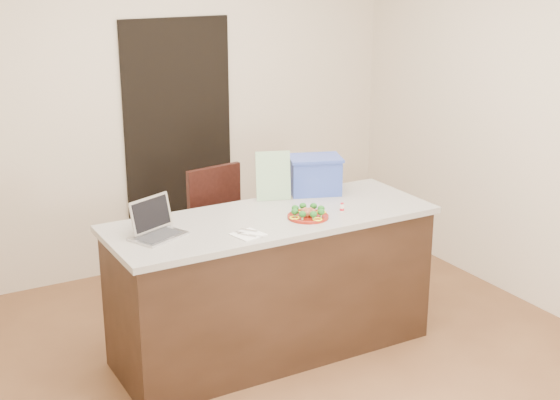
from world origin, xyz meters
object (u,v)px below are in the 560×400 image
yogurt_bottle (342,208)px  chair (221,227)px  napkin (248,235)px  laptop (155,225)px  island (272,284)px  blue_box (315,175)px  plate (308,216)px

yogurt_bottle → chair: size_ratio=0.06×
napkin → laptop: laptop is taller
island → blue_box: 0.81m
napkin → yogurt_bottle: bearing=6.5°
napkin → chair: chair is taller
napkin → blue_box: blue_box is taller
yogurt_bottle → island: bearing=160.5°
island → blue_box: bearing=30.4°
plate → napkin: bearing=-168.5°
plate → yogurt_bottle: 0.24m
island → yogurt_bottle: (0.42, -0.15, 0.48)m
napkin → plate: bearing=11.5°
laptop → blue_box: size_ratio=0.85×
plate → blue_box: size_ratio=0.61×
napkin → blue_box: 0.93m
plate → yogurt_bottle: size_ratio=4.15×
island → napkin: bearing=-140.9°
plate → laptop: (-0.93, 0.18, 0.05)m
plate → chair: chair is taller
island → laptop: laptop is taller
yogurt_bottle → blue_box: size_ratio=0.15×
island → chair: chair is taller
plate → blue_box: (0.31, 0.42, 0.12)m
island → laptop: size_ratio=5.81×
blue_box → chair: bearing=147.4°
laptop → blue_box: blue_box is taller
plate → napkin: size_ratio=1.57×
blue_box → chair: (-0.44, 0.57, -0.48)m
chair → laptop: bearing=-143.2°
plate → yogurt_bottle: bearing=-3.1°
laptop → chair: 1.21m
plate → laptop: laptop is taller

